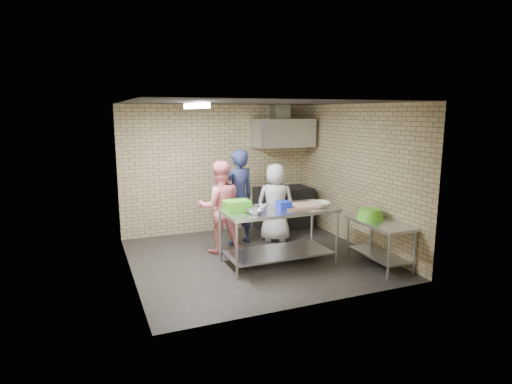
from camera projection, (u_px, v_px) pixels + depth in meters
floor at (255, 258)px, 7.49m from camera, size 4.20×4.20×0.00m
ceiling at (255, 102)px, 6.99m from camera, size 4.20×4.20×0.00m
back_wall at (220, 169)px, 9.06m from camera, size 4.20×0.06×2.70m
front_wall at (314, 207)px, 5.42m from camera, size 4.20×0.06×2.70m
left_wall at (128, 192)px, 6.46m from camera, size 0.06×4.00×2.70m
right_wall at (357, 176)px, 8.02m from camera, size 0.06×4.00×2.70m
prep_table at (278, 236)px, 7.20m from camera, size 1.90×0.95×0.95m
side_counter at (379, 243)px, 7.09m from camera, size 0.60×1.20×0.75m
stove at (283, 208)px, 9.41m from camera, size 1.20×0.70×0.90m
range_hood at (283, 133)px, 9.15m from camera, size 1.30×0.60×0.60m
hood_duct at (280, 112)px, 9.20m from camera, size 0.35×0.30×0.30m
wall_shelf at (291, 140)px, 9.47m from camera, size 0.80×0.20×0.04m
fluorescent_fixture at (196, 106)px, 6.63m from camera, size 0.10×1.25×0.08m
green_crate at (237, 206)px, 6.94m from camera, size 0.42×0.32×0.17m
blue_tub at (284, 205)px, 7.02m from camera, size 0.21×0.21×0.14m
cutting_board at (297, 206)px, 7.22m from camera, size 0.58×0.44×0.03m
mixing_bowl_a at (255, 212)px, 6.73m from camera, size 0.33×0.33×0.07m
mixing_bowl_b at (261, 207)px, 7.04m from camera, size 0.25×0.25×0.07m
ceramic_bowl at (319, 204)px, 7.23m from camera, size 0.40×0.40×0.09m
green_basin at (370, 214)px, 7.23m from camera, size 0.46×0.46×0.17m
bottle_red at (281, 136)px, 9.35m from camera, size 0.07×0.07×0.18m
man_navy at (238, 197)px, 8.16m from camera, size 0.76×0.58×1.86m
woman_pink at (220, 207)px, 7.70m from camera, size 0.89×0.73×1.69m
woman_white at (275, 202)px, 8.40m from camera, size 0.90×0.78×1.56m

